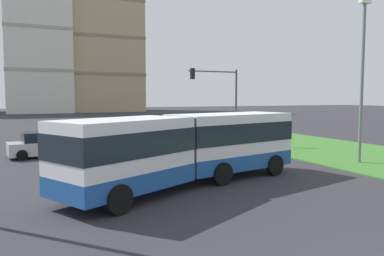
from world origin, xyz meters
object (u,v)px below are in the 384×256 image
object	(u,v)px
traffic_light_far_right	(221,93)
streetlight_median	(362,75)
articulated_bus	(187,147)
apartment_tower_centre	(98,42)
car_silver_hatch	(45,145)
apartment_tower_westcentre	(38,33)

from	to	relation	value
traffic_light_far_right	streetlight_median	world-z (taller)	streetlight_median
articulated_bus	streetlight_median	distance (m)	11.60
articulated_bus	apartment_tower_centre	world-z (taller)	apartment_tower_centre
car_silver_hatch	streetlight_median	world-z (taller)	streetlight_median
car_silver_hatch	apartment_tower_centre	distance (m)	80.17
articulated_bus	apartment_tower_westcentre	world-z (taller)	apartment_tower_westcentre
articulated_bus	car_silver_hatch	world-z (taller)	articulated_bus
apartment_tower_centre	articulated_bus	bearing A→B (deg)	-97.50
traffic_light_far_right	apartment_tower_centre	distance (m)	77.73
streetlight_median	traffic_light_far_right	bearing A→B (deg)	110.07
articulated_bus	apartment_tower_westcentre	xyz separation A→B (m)	(-3.25, 83.65, 17.27)
car_silver_hatch	streetlight_median	size ratio (longest dim) A/B	0.50
apartment_tower_centre	car_silver_hatch	bearing A→B (deg)	-102.34
car_silver_hatch	apartment_tower_westcentre	xyz separation A→B (m)	(1.99, 72.81, 18.16)
traffic_light_far_right	apartment_tower_centre	size ratio (longest dim) A/B	0.16
apartment_tower_westcentre	apartment_tower_centre	size ratio (longest dim) A/B	1.05
car_silver_hatch	apartment_tower_centre	xyz separation A→B (m)	(16.73, 76.47, 17.28)
traffic_light_far_right	apartment_tower_centre	xyz separation A→B (m)	(4.09, 76.36, 13.96)
streetlight_median	articulated_bus	bearing A→B (deg)	-174.99
streetlight_median	apartment_tower_westcentre	bearing A→B (deg)	99.81
traffic_light_far_right	car_silver_hatch	bearing A→B (deg)	-179.47
apartment_tower_centre	apartment_tower_westcentre	bearing A→B (deg)	-166.05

